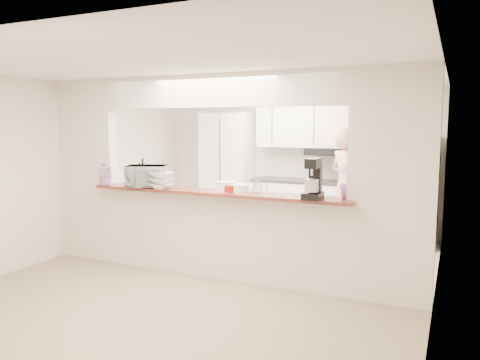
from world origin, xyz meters
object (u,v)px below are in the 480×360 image
Objects in this scene: refrigerator at (412,192)px; toaster_oven at (147,176)px; stand_mixer at (313,181)px; person at (346,187)px.

toaster_oven is at bearing -137.69° from refrigerator.
toaster_oven is at bearing 179.10° from stand_mixer.
stand_mixer is 2.42m from person.
person is at bearing 93.62° from stand_mixer.
person is at bearing -157.18° from refrigerator.
toaster_oven is 2.22m from stand_mixer.
person is at bearing 26.88° from toaster_oven.
refrigerator is 2.93m from stand_mixer.
refrigerator is at bearing 20.57° from toaster_oven.
stand_mixer is at bearing 132.86° from person.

